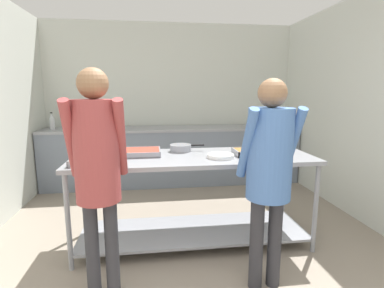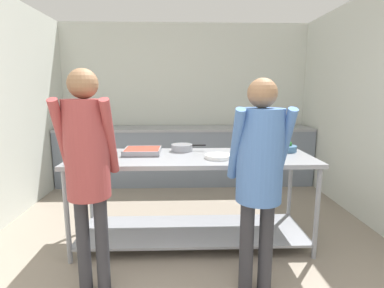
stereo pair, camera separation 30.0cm
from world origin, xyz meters
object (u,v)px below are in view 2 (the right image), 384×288
object	(u,v)px
broccoli_bowl	(286,147)
sauce_pan	(182,147)
serving_tray_greens	(256,153)
serving_tray_vegetables	(93,158)
serving_tray_roast	(143,151)
guest_serving_left	(87,158)
guest_serving_right	(259,165)
water_bottle	(69,120)
plate_stack	(219,157)

from	to	relation	value
broccoli_bowl	sauce_pan	bearing A→B (deg)	177.13
serving_tray_greens	broccoli_bowl	world-z (taller)	broccoli_bowl
serving_tray_vegetables	serving_tray_greens	world-z (taller)	same
serving_tray_roast	sauce_pan	world-z (taller)	sauce_pan
sauce_pan	guest_serving_left	size ratio (longest dim) A/B	0.21
guest_serving_right	water_bottle	world-z (taller)	guest_serving_right
serving_tray_vegetables	guest_serving_left	world-z (taller)	guest_serving_left
serving_tray_vegetables	water_bottle	xyz separation A→B (m)	(-1.03, 2.25, 0.13)
broccoli_bowl	water_bottle	size ratio (longest dim) A/B	0.85
serving_tray_greens	serving_tray_roast	bearing A→B (deg)	173.07
serving_tray_vegetables	guest_serving_left	distance (m)	0.58
plate_stack	guest_serving_left	distance (m)	1.21
serving_tray_greens	sauce_pan	bearing A→B (deg)	160.24
guest_serving_left	guest_serving_right	xyz separation A→B (m)	(1.24, -0.03, -0.05)
plate_stack	water_bottle	bearing A→B (deg)	135.06
guest_serving_right	plate_stack	bearing A→B (deg)	108.24
guest_serving_right	serving_tray_vegetables	bearing A→B (deg)	157.02
plate_stack	water_bottle	size ratio (longest dim) A/B	0.98
sauce_pan	water_bottle	size ratio (longest dim) A/B	1.36
serving_tray_vegetables	guest_serving_right	size ratio (longest dim) A/B	0.24
broccoli_bowl	plate_stack	bearing A→B (deg)	-157.64
plate_stack	guest_serving_right	bearing A→B (deg)	-71.76
guest_serving_right	sauce_pan	bearing A→B (deg)	118.93
sauce_pan	guest_serving_left	bearing A→B (deg)	-124.55
serving_tray_greens	broccoli_bowl	distance (m)	0.42
guest_serving_left	broccoli_bowl	bearing A→B (deg)	27.83
serving_tray_vegetables	guest_serving_left	size ratio (longest dim) A/B	0.23
plate_stack	guest_serving_right	xyz separation A→B (m)	(0.22, -0.65, 0.08)
serving_tray_vegetables	plate_stack	size ratio (longest dim) A/B	1.46
serving_tray_roast	sauce_pan	size ratio (longest dim) A/B	1.00
serving_tray_roast	sauce_pan	xyz separation A→B (m)	(0.40, 0.12, 0.01)
serving_tray_roast	plate_stack	distance (m)	0.78
plate_stack	serving_tray_greens	xyz separation A→B (m)	(0.38, 0.10, 0.01)
plate_stack	serving_tray_roast	bearing A→B (deg)	162.44
serving_tray_greens	water_bottle	world-z (taller)	water_bottle
sauce_pan	broccoli_bowl	size ratio (longest dim) A/B	1.61
sauce_pan	plate_stack	size ratio (longest dim) A/B	1.39
broccoli_bowl	guest_serving_right	size ratio (longest dim) A/B	0.14
serving_tray_greens	broccoli_bowl	bearing A→B (deg)	29.68
serving_tray_greens	water_bottle	distance (m)	3.30
plate_stack	broccoli_bowl	size ratio (longest dim) A/B	1.16
water_bottle	guest_serving_right	bearing A→B (deg)	-49.75
serving_tray_roast	sauce_pan	bearing A→B (deg)	17.19
broccoli_bowl	guest_serving_left	world-z (taller)	guest_serving_left
water_bottle	serving_tray_roast	bearing A→B (deg)	-53.51
plate_stack	water_bottle	distance (m)	3.08
serving_tray_roast	serving_tray_vegetables	bearing A→B (deg)	-142.74
serving_tray_roast	guest_serving_left	xyz separation A→B (m)	(-0.28, -0.86, 0.13)
guest_serving_right	water_bottle	bearing A→B (deg)	130.25
broccoli_bowl	guest_serving_left	distance (m)	2.00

